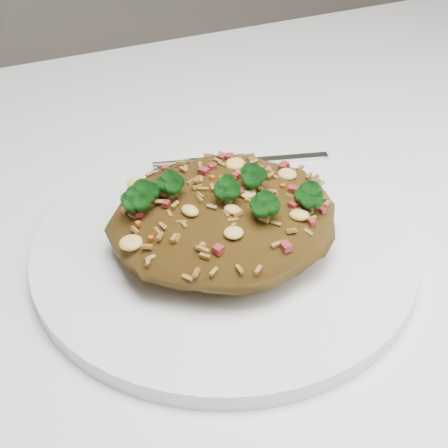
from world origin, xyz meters
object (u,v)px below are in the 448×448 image
(dining_table, at_px, (223,299))
(fried_rice, at_px, (224,209))
(fork, at_px, (250,161))
(plate, at_px, (224,246))

(dining_table, bearing_deg, fried_rice, -113.71)
(fork, bearing_deg, dining_table, -117.24)
(dining_table, bearing_deg, fork, 46.66)
(plate, xyz_separation_m, fried_rice, (-0.00, -0.00, 0.04))
(dining_table, height_order, fork, fork)
(fried_rice, bearing_deg, plate, 26.89)
(dining_table, height_order, plate, plate)
(plate, bearing_deg, dining_table, 66.74)
(fried_rice, bearing_deg, dining_table, 66.29)
(fried_rice, height_order, fork, fried_rice)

